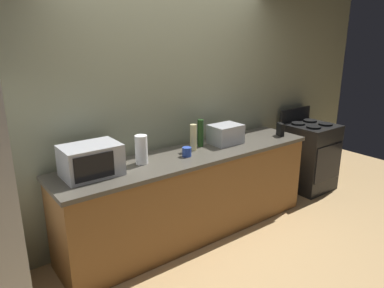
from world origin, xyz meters
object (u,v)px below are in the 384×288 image
object	(u,v)px
paper_towel_roll	(141,150)
cordless_phone	(280,130)
bottle_wine	(200,133)
stove_range	(309,156)
toaster_oven	(226,134)
bottle_hand_soap	(193,137)
microwave	(91,160)
mug_blue	(187,152)

from	to	relation	value
paper_towel_roll	cordless_phone	world-z (taller)	paper_towel_roll
paper_towel_roll	bottle_wine	distance (m)	0.77
stove_range	paper_towel_roll	size ratio (longest dim) A/B	4.00
toaster_oven	bottle_hand_soap	bearing A→B (deg)	177.42
microwave	bottle_wine	size ratio (longest dim) A/B	1.63
mug_blue	bottle_wine	bearing A→B (deg)	29.37
paper_towel_roll	mug_blue	bearing A→B (deg)	-10.62
stove_range	microwave	bearing A→B (deg)	179.09
stove_range	bottle_wine	xyz separation A→B (m)	(-1.78, 0.14, 0.59)
paper_towel_roll	cordless_phone	size ratio (longest dim) A/B	1.80
microwave	mug_blue	xyz separation A→B (m)	(0.94, -0.08, -0.09)
toaster_oven	cordless_phone	world-z (taller)	toaster_oven
stove_range	cordless_phone	bearing A→B (deg)	-172.61
stove_range	toaster_oven	distance (m)	1.59
stove_range	cordless_phone	distance (m)	0.93
microwave	bottle_wine	xyz separation A→B (m)	(1.25, 0.09, 0.01)
bottle_wine	microwave	bearing A→B (deg)	-175.87
bottle_hand_soap	stove_range	bearing A→B (deg)	-2.37
microwave	paper_towel_roll	size ratio (longest dim) A/B	1.78
toaster_oven	paper_towel_roll	xyz separation A→B (m)	(-1.06, -0.01, 0.03)
bottle_wine	mug_blue	size ratio (longest dim) A/B	3.22
bottle_wine	paper_towel_roll	bearing A→B (deg)	-173.43
cordless_phone	stove_range	bearing A→B (deg)	29.85
cordless_phone	bottle_wine	size ratio (longest dim) A/B	0.51
bottle_hand_soap	bottle_wine	bearing A→B (deg)	22.64
stove_range	toaster_oven	world-z (taller)	toaster_oven
cordless_phone	bottle_wine	distance (m)	1.05
toaster_oven	cordless_phone	xyz separation A→B (m)	(0.73, -0.16, -0.03)
paper_towel_roll	cordless_phone	bearing A→B (deg)	-4.79
toaster_oven	stove_range	bearing A→B (deg)	-2.31
toaster_oven	paper_towel_roll	size ratio (longest dim) A/B	1.26
bottle_wine	mug_blue	world-z (taller)	bottle_wine
bottle_hand_soap	bottle_wine	xyz separation A→B (m)	(0.14, 0.06, 0.01)
mug_blue	paper_towel_roll	bearing A→B (deg)	169.38
toaster_oven	bottle_wine	world-z (taller)	bottle_wine
toaster_oven	bottle_hand_soap	size ratio (longest dim) A/B	1.24
toaster_oven	paper_towel_roll	world-z (taller)	paper_towel_roll
microwave	toaster_oven	xyz separation A→B (m)	(1.54, 0.01, -0.03)
bottle_wine	bottle_hand_soap	bearing A→B (deg)	-157.36
bottle_wine	mug_blue	bearing A→B (deg)	-150.63
stove_range	mug_blue	distance (m)	2.15
cordless_phone	bottle_hand_soap	world-z (taller)	bottle_hand_soap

